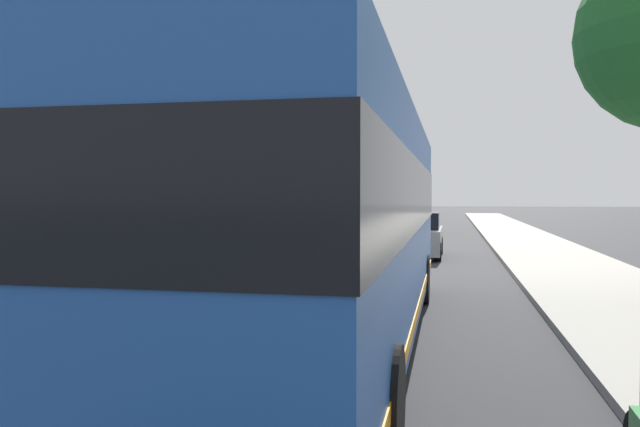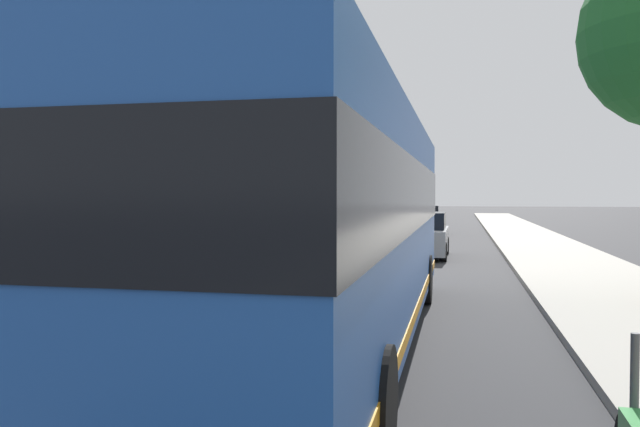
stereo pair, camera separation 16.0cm
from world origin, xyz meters
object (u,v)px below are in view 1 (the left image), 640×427
at_px(coach_bus, 335,219).
at_px(car_side_street, 372,214).
at_px(car_oncoming, 416,221).
at_px(car_behind_bus, 416,236).

bearing_deg(coach_bus, car_side_street, 6.09).
bearing_deg(car_side_street, car_oncoming, 18.00).
height_order(coach_bus, car_oncoming, coach_bus).
distance_m(car_behind_bus, car_side_street, 25.70).
distance_m(coach_bus, car_side_street, 38.92).
bearing_deg(car_oncoming, coach_bus, 177.34).
relative_size(coach_bus, car_behind_bus, 3.08).
bearing_deg(car_side_street, car_behind_bus, 10.15).
xyz_separation_m(coach_bus, car_side_street, (38.67, 4.22, -1.21)).
bearing_deg(car_behind_bus, car_oncoming, 3.27).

